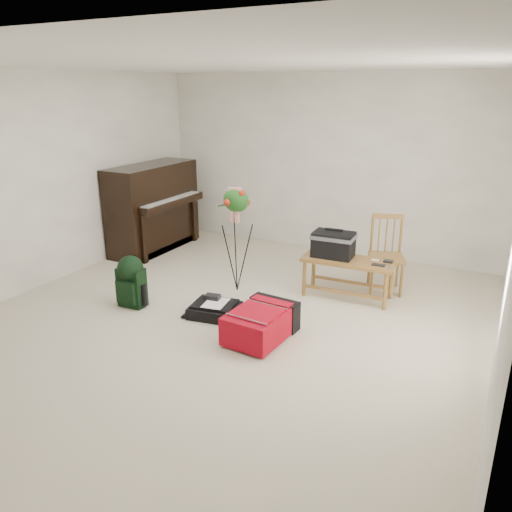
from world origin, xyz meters
The scene contains 11 objects.
floor centered at (0.00, 0.00, 0.00)m, with size 5.00×5.50×0.01m, color #B9B095.
ceiling centered at (0.00, 0.00, 2.50)m, with size 5.00×5.50×0.01m, color white.
wall_back centered at (0.00, 2.75, 1.25)m, with size 5.00×0.04×2.50m, color white.
wall_left centered at (-2.50, 0.00, 1.25)m, with size 0.04×5.50×2.50m, color white.
piano centered at (-2.19, 1.60, 0.60)m, with size 0.71×1.50×1.25m.
bench centered at (0.78, 1.17, 0.56)m, with size 1.04×0.46×0.79m.
dining_chair centered at (1.24, 1.58, 0.44)m, with size 0.50×0.50×0.90m.
red_suitcase centered at (0.48, -0.13, 0.16)m, with size 0.53×0.74×0.31m.
black_duffel centered at (-0.17, 0.04, 0.08)m, with size 0.56×0.48×0.21m.
green_backpack centered at (-1.11, -0.17, 0.32)m, with size 0.30×0.28×0.58m.
flower_stand centered at (-0.32, 0.77, 0.62)m, with size 0.44×0.44×1.27m.
Camera 1 is at (2.44, -4.01, 2.31)m, focal length 35.00 mm.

